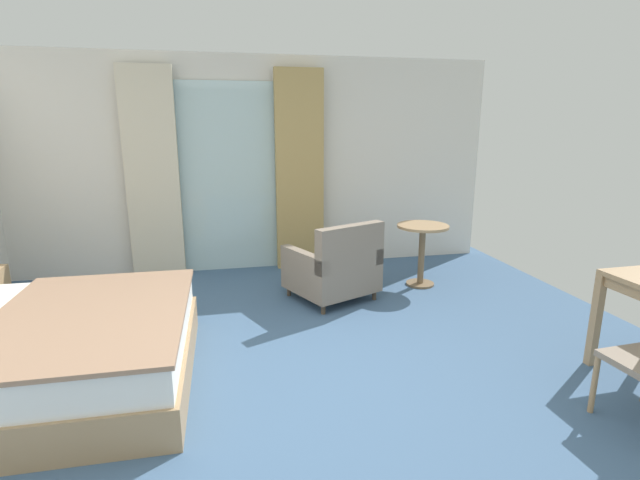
# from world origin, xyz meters

# --- Properties ---
(ground) EXTENTS (6.41, 6.66, 0.10)m
(ground) POSITION_xyz_m (0.00, 0.00, -0.05)
(ground) COLOR #426084
(wall_back) EXTENTS (6.01, 0.12, 2.60)m
(wall_back) POSITION_xyz_m (0.00, 3.07, 1.30)
(wall_back) COLOR silver
(wall_back) RESTS_ON ground
(balcony_glass_door) EXTENTS (1.29, 0.02, 2.29)m
(balcony_glass_door) POSITION_xyz_m (-0.34, 2.99, 1.14)
(balcony_glass_door) COLOR silver
(balcony_glass_door) RESTS_ON ground
(curtain_panel_left) EXTENTS (0.60, 0.10, 2.44)m
(curtain_panel_left) POSITION_xyz_m (-1.20, 2.89, 1.22)
(curtain_panel_left) COLOR beige
(curtain_panel_left) RESTS_ON ground
(curtain_panel_right) EXTENTS (0.59, 0.10, 2.44)m
(curtain_panel_right) POSITION_xyz_m (0.53, 2.89, 1.22)
(curtain_panel_right) COLOR tan
(curtain_panel_right) RESTS_ON ground
(bed) EXTENTS (2.01, 1.83, 0.97)m
(bed) POSITION_xyz_m (-1.75, 0.41, 0.28)
(bed) COLOR tan
(bed) RESTS_ON ground
(armchair_by_window) EXTENTS (1.01, 0.99, 0.84)m
(armchair_by_window) POSITION_xyz_m (0.67, 1.65, 0.33)
(armchair_by_window) COLOR gray
(armchair_by_window) RESTS_ON ground
(round_cafe_table) EXTENTS (0.57, 0.57, 0.70)m
(round_cafe_table) POSITION_xyz_m (1.75, 1.89, 0.51)
(round_cafe_table) COLOR tan
(round_cafe_table) RESTS_ON ground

